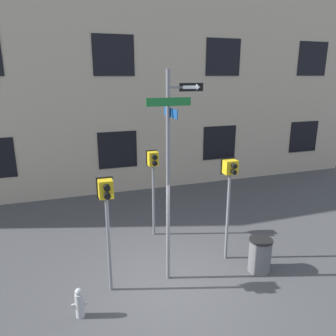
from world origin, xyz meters
The scene contains 8 objects.
ground_plane centered at (0.00, 0.00, 0.00)m, with size 60.00×60.00×0.00m, color #424244.
building_facade centered at (0.00, 7.32, 5.70)m, with size 24.00×0.63×11.40m.
street_sign_pole centered at (0.08, 0.33, 3.00)m, with size 1.32×0.86×5.09m.
pedestrian_signal_left centered at (-1.42, 0.32, 2.19)m, with size 0.37×0.40×2.80m.
pedestrian_signal_right centered at (1.85, 0.71, 2.25)m, with size 0.40×0.40×2.87m.
pedestrian_signal_across centered at (0.34, 2.72, 2.16)m, with size 0.35×0.40×2.76m.
fire_hydrant centered at (-2.19, -0.37, 0.33)m, with size 0.34×0.18×0.69m.
trash_bin centered at (2.40, -0.10, 0.45)m, with size 0.61×0.61×0.90m.
Camera 1 is at (-2.28, -6.51, 4.98)m, focal length 35.00 mm.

